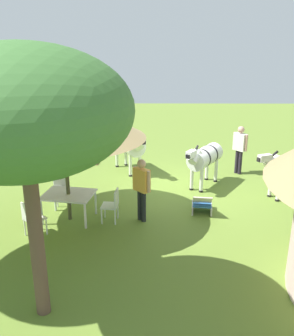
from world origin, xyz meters
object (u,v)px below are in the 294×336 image
at_px(patio_chair_east_end, 62,186).
at_px(zebra_toward_hut, 128,144).
at_px(shade_umbrella, 63,117).
at_px(standing_watcher, 240,146).
at_px(patio_dining_table, 69,197).
at_px(guest_beside_umbrella, 142,184).
at_px(zebra_nearest_camera, 204,158).
at_px(patio_chair_near_hut, 32,217).
at_px(striped_lounge_chair, 202,204).
at_px(acacia_tree_behind_hut, 23,112).
at_px(patio_chair_near_lawn, 113,203).
at_px(zebra_by_umbrella, 292,166).

height_order(patio_chair_east_end, zebra_toward_hut, zebra_toward_hut).
xyz_separation_m(shade_umbrella, standing_watcher, (-5.37, -3.76, -1.74)).
distance_m(patio_dining_table, patio_chair_east_end, 1.20).
xyz_separation_m(shade_umbrella, guest_beside_umbrella, (-1.95, 0.06, -1.76)).
height_order(shade_umbrella, patio_chair_east_end, shade_umbrella).
bearing_deg(zebra_toward_hut, guest_beside_umbrella, 69.75).
bearing_deg(zebra_nearest_camera, patio_chair_near_hut, 69.47).
distance_m(striped_lounge_chair, acacia_tree_behind_hut, 6.26).
xyz_separation_m(patio_dining_table, patio_chair_near_hut, (0.71, 0.95, -0.14)).
relative_size(patio_chair_east_end, patio_chair_near_hut, 1.00).
distance_m(patio_dining_table, striped_lounge_chair, 3.68).
height_order(standing_watcher, zebra_nearest_camera, standing_watcher).
bearing_deg(zebra_toward_hut, patio_chair_near_lawn, 59.03).
height_order(patio_chair_east_end, guest_beside_umbrella, guest_beside_umbrella).
bearing_deg(guest_beside_umbrella, striped_lounge_chair, -117.87).
relative_size(guest_beside_umbrella, striped_lounge_chair, 2.00).
distance_m(patio_chair_east_end, zebra_toward_hut, 3.46).
bearing_deg(patio_chair_near_hut, shade_umbrella, 90.00).
height_order(patio_chair_east_end, zebra_by_umbrella, zebra_by_umbrella).
xyz_separation_m(patio_dining_table, striped_lounge_chair, (-3.63, -0.44, -0.40)).
distance_m(striped_lounge_chair, zebra_by_umbrella, 3.18).
bearing_deg(striped_lounge_chair, patio_chair_near_hut, -155.34).
distance_m(patio_chair_near_hut, standing_watcher, 7.72).
relative_size(guest_beside_umbrella, acacia_tree_behind_hut, 0.37).
bearing_deg(shade_umbrella, standing_watcher, -145.03).
relative_size(patio_chair_near_lawn, zebra_toward_hut, 0.44).
distance_m(shade_umbrella, patio_chair_near_hut, 2.57).
height_order(patio_dining_table, patio_chair_near_lawn, patio_chair_near_lawn).
bearing_deg(patio_chair_near_lawn, zebra_by_umbrella, -65.47).
distance_m(patio_dining_table, guest_beside_umbrella, 1.99).
distance_m(patio_dining_table, patio_chair_near_lawn, 1.20).
bearing_deg(acacia_tree_behind_hut, patio_chair_near_lawn, -104.28).
distance_m(patio_chair_east_end, patio_chair_near_hut, 2.08).
relative_size(zebra_by_umbrella, acacia_tree_behind_hut, 0.47).
bearing_deg(shade_umbrella, guest_beside_umbrella, 178.34).
bearing_deg(shade_umbrella, patio_dining_table, 180.00).
distance_m(patio_chair_east_end, acacia_tree_behind_hut, 5.72).
bearing_deg(zebra_toward_hut, striped_lounge_chair, 94.03).
height_order(patio_chair_near_lawn, patio_chair_near_hut, same).
xyz_separation_m(shade_umbrella, zebra_by_umbrella, (-6.48, -1.65, -1.79)).
height_order(shade_umbrella, patio_chair_near_hut, shade_umbrella).
height_order(patio_dining_table, zebra_nearest_camera, zebra_nearest_camera).
relative_size(patio_chair_near_hut, zebra_toward_hut, 0.44).
bearing_deg(zebra_toward_hut, patio_chair_near_hut, 38.85).
distance_m(guest_beside_umbrella, zebra_by_umbrella, 4.84).
bearing_deg(guest_beside_umbrella, patio_chair_near_lawn, 50.66).
xyz_separation_m(standing_watcher, zebra_toward_hut, (4.00, -0.24, -0.01)).
bearing_deg(zebra_by_umbrella, patio_chair_east_end, 72.82).
relative_size(patio_chair_near_lawn, standing_watcher, 0.51).
bearing_deg(patio_chair_near_hut, patio_dining_table, 90.00).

